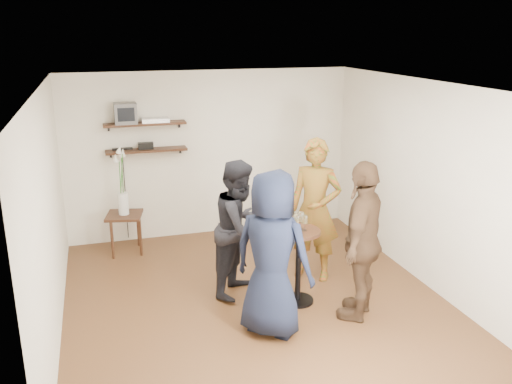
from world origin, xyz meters
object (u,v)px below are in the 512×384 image
Objects in this scene: crt_monitor at (125,113)px; dvd_deck at (155,120)px; radio at (146,146)px; person_dark at (240,228)px; drinks_table at (299,256)px; person_navy at (272,254)px; person_brown at (362,241)px; person_plaid at (315,210)px; side_table at (125,220)px.

dvd_deck is at bearing 0.00° from crt_monitor.
person_dark reaches higher than radio.
dvd_deck is 0.23× the size of person_dark.
crt_monitor reaches higher than drinks_table.
person_brown is (1.08, 0.05, 0.01)m from person_navy.
person_plaid is 1.02× the size of person_brown.
crt_monitor is 3.11m from person_plaid.
radio is (0.26, 0.00, -0.50)m from crt_monitor.
person_plaid is at bearing -44.25° from person_dark.
side_table is (-0.56, -0.35, -1.40)m from dvd_deck.
person_dark is at bearing -66.21° from radio.
drinks_table is 0.50× the size of person_plaid.
person_plaid is at bearing -33.62° from side_table.
person_plaid reaches higher than person_brown.
crt_monitor is 2.63m from person_dark.
person_plaid is 1.10× the size of person_dark.
radio is 0.12× the size of person_navy.
person_navy is at bearing -93.13° from person_plaid.
dvd_deck reaches higher than drinks_table.
side_table is at bearing -147.99° from dvd_deck.
person_navy is 1.08m from person_brown.
crt_monitor is at bearing 175.90° from person_plaid.
person_plaid reaches higher than radio.
dvd_deck is 1.55m from side_table.
person_navy is at bearing -45.80° from person_brown.
person_plaid is (2.21, -1.91, -1.08)m from crt_monitor.
person_plaid is at bearing -40.86° from crt_monitor.
person_dark is 1.02m from person_navy.
person_dark is 0.92× the size of person_brown.
person_navy reaches higher than side_table.
side_table is at bearing -176.86° from person_plaid.
radio is 1.15m from side_table.
dvd_deck is 3.32m from person_navy.
dvd_deck is 0.41m from radio.
dvd_deck is at bearing 169.84° from person_plaid.
drinks_table is at bearing -90.00° from person_brown.
radio is 0.13× the size of person_dark.
drinks_table is 0.83m from person_plaid.
radio is at bearing 41.13° from side_table.
dvd_deck reaches higher than radio.
person_brown is at bearing -47.26° from side_table.
drinks_table is 0.55× the size of person_dark.
dvd_deck reaches higher than person_brown.
person_plaid reaches higher than person_dark.
dvd_deck reaches higher than person_plaid.
person_navy is (-0.51, -0.55, 0.32)m from drinks_table.
crt_monitor is at bearing -100.96° from person_brown.
crt_monitor is 0.18× the size of person_navy.
person_brown reaches higher than side_table.
drinks_table is at bearing -90.00° from person_navy.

